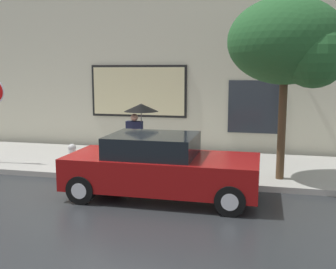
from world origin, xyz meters
TOP-DOWN VIEW (x-y plane):
  - ground_plane at (0.00, 0.00)m, footprint 60.00×60.00m
  - sidewalk at (0.00, 3.00)m, footprint 20.00×4.00m
  - building_facade at (-0.00, 5.50)m, footprint 20.00×0.67m
  - parked_car at (1.07, 0.01)m, footprint 4.37×1.94m
  - fire_hydrant at (-1.93, 1.57)m, footprint 0.30×0.44m
  - pedestrian_with_umbrella at (-0.10, 2.13)m, footprint 0.98×0.98m
  - street_tree at (3.93, 1.74)m, footprint 2.86×2.43m

SIDE VIEW (x-z plane):
  - ground_plane at x=0.00m, z-range 0.00..0.00m
  - sidewalk at x=0.00m, z-range 0.00..0.15m
  - fire_hydrant at x=-1.93m, z-range 0.14..0.85m
  - parked_car at x=1.07m, z-range -0.01..1.46m
  - pedestrian_with_umbrella at x=-0.10m, z-range 0.70..2.55m
  - building_facade at x=0.00m, z-range -0.02..6.98m
  - street_tree at x=3.93m, z-range 1.27..5.84m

